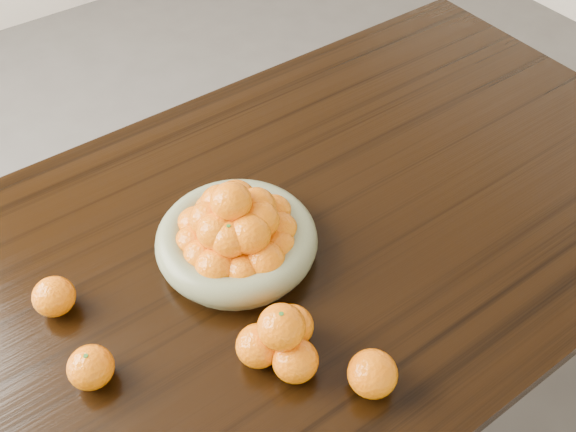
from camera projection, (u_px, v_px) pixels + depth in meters
ground at (270, 422)px, 1.80m from camera, size 5.00×5.00×0.00m
dining_table at (263, 277)px, 1.31m from camera, size 2.00×1.00×0.75m
fruit_bowl at (237, 233)px, 1.21m from camera, size 0.31×0.31×0.17m
orange_pyramid at (282, 339)px, 1.05m from camera, size 0.14×0.13×0.12m
loose_orange_0 at (91, 367)px, 1.03m from camera, size 0.08×0.08×0.07m
loose_orange_2 at (372, 374)px, 1.02m from camera, size 0.08×0.08×0.08m
loose_orange_3 at (54, 297)px, 1.13m from camera, size 0.08×0.08×0.07m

